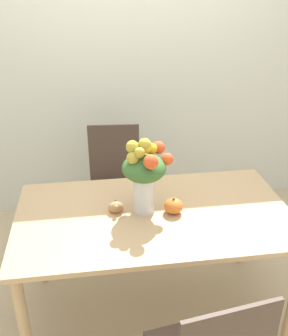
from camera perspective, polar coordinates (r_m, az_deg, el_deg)
name	(u,v)px	position (r m, az deg, el deg)	size (l,w,h in m)	color
ground_plane	(153,309)	(2.77, 1.31, -19.75)	(12.00, 12.00, 0.00)	tan
wall_back	(126,59)	(3.38, -2.56, 15.47)	(8.00, 0.06, 2.70)	silver
dining_table	(154,225)	(2.33, 1.48, -8.34)	(1.58, 0.89, 0.76)	tan
flower_vase	(144,172)	(2.18, 0.04, -0.61)	(0.29, 0.33, 0.45)	silver
pumpkin	(173,206)	(2.26, 4.30, -5.52)	(0.11, 0.11, 0.10)	orange
turkey_figurine	(116,206)	(2.28, -4.12, -5.48)	(0.09, 0.12, 0.07)	#A87A4C
dining_chair_near_window	(115,185)	(3.12, -4.25, -2.54)	(0.45, 0.45, 0.95)	#47382D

